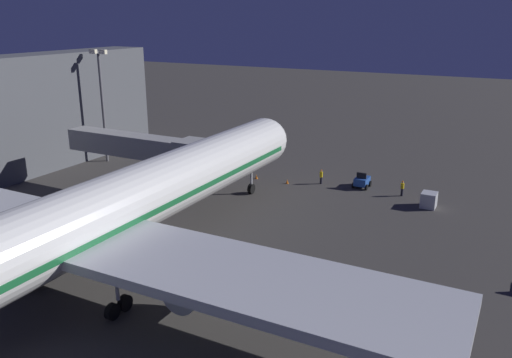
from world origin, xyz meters
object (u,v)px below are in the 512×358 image
Objects in this scene: baggage_tug_spare at (362,181)px; traffic_cone_nose_starboard at (256,177)px; ground_crew_marshaller_fwd at (321,176)px; traffic_cone_nose_port at (287,182)px; ground_crew_near_nose_gear at (402,188)px; apron_floodlight_mast at (102,97)px; jet_bridge at (147,148)px; baggage_container_near_belt at (429,200)px; airliner_at_gate at (85,222)px.

baggage_tug_spare is 13.49m from traffic_cone_nose_starboard.
traffic_cone_nose_port is at bearing 26.74° from ground_crew_marshaller_fwd.
ground_crew_near_nose_gear is at bearing 169.05° from baggage_tug_spare.
baggage_tug_spare is (-36.45, -5.36, -8.54)m from apron_floodlight_mast.
baggage_tug_spare is at bearing -161.25° from traffic_cone_nose_port.
baggage_container_near_belt is at bearing -159.93° from jet_bridge.
jet_bridge is 34.91× the size of traffic_cone_nose_starboard.
ground_crew_near_nose_gear is at bearing -34.83° from baggage_container_near_belt.
airliner_at_gate is 34.69× the size of ground_crew_marshaller_fwd.
ground_crew_marshaller_fwd reaches higher than traffic_cone_nose_port.
ground_crew_marshaller_fwd is at bearing -9.81° from baggage_container_near_belt.
apron_floodlight_mast is 45.87m from baggage_container_near_belt.
airliner_at_gate reaches higher than jet_bridge.
baggage_tug_spare is 4.20× the size of traffic_cone_nose_starboard.
baggage_tug_spare reaches higher than traffic_cone_nose_port.
ground_crew_near_nose_gear is at bearing -174.00° from apron_floodlight_mast.
ground_crew_near_nose_gear is 1.00× the size of ground_crew_marshaller_fwd.
ground_crew_marshaller_fwd is at bearing 12.07° from baggage_tug_spare.
ground_crew_marshaller_fwd is 4.31m from traffic_cone_nose_port.
ground_crew_near_nose_gear reaches higher than traffic_cone_nose_starboard.
airliner_at_gate reaches higher than apron_floodlight_mast.
apron_floodlight_mast is 28.80× the size of traffic_cone_nose_starboard.
airliner_at_gate is at bearing 57.80° from baggage_container_near_belt.
airliner_at_gate is 34.74× the size of ground_crew_near_nose_gear.
jet_bridge is 17.92m from traffic_cone_nose_port.
ground_crew_near_nose_gear is at bearing -115.67° from airliner_at_gate.
airliner_at_gate is at bearing 131.26° from apron_floodlight_mast.
traffic_cone_nose_port is at bearing 18.75° from baggage_tug_spare.
ground_crew_near_nose_gear is (-16.07, -33.44, -4.62)m from airliner_at_gate.
baggage_container_near_belt is 13.75m from ground_crew_marshaller_fwd.
airliner_at_gate is 36.98m from baggage_container_near_belt.
ground_crew_marshaller_fwd is (13.55, -2.34, 0.19)m from baggage_container_near_belt.
ground_crew_marshaller_fwd is 3.38× the size of traffic_cone_nose_starboard.
baggage_container_near_belt is at bearing 178.86° from traffic_cone_nose_starboard.
airliner_at_gate is 37.39m from ground_crew_near_nose_gear.
airliner_at_gate is at bearing 64.33° from ground_crew_near_nose_gear.
traffic_cone_nose_starboard is at bearing -174.13° from apron_floodlight_mast.
airliner_at_gate is at bearing 86.00° from traffic_cone_nose_port.
airliner_at_gate is 117.38× the size of traffic_cone_nose_starboard.
airliner_at_gate is 4.07× the size of apron_floodlight_mast.
traffic_cone_nose_starboard is (21.74, -0.43, -0.56)m from baggage_container_near_belt.
baggage_tug_spare is 4.20× the size of traffic_cone_nose_port.
apron_floodlight_mast is at bearing 8.37° from baggage_tug_spare.
apron_floodlight_mast reaches higher than baggage_container_near_belt.
ground_crew_marshaller_fwd reaches higher than baggage_container_near_belt.
jet_bridge is at bearing 26.74° from ground_crew_near_nose_gear.
traffic_cone_nose_port is at bearing -138.06° from jet_bridge.
traffic_cone_nose_starboard is (18.27, 1.98, -0.75)m from ground_crew_near_nose_gear.
baggage_tug_spare reaches higher than baggage_container_near_belt.
traffic_cone_nose_port is (8.75, 2.97, -0.50)m from baggage_tug_spare.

